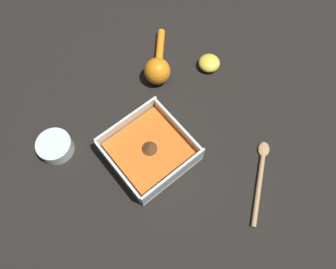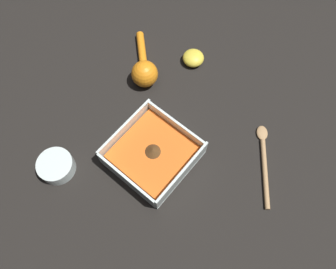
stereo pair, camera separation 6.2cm
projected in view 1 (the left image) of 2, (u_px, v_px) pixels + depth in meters
ground_plane at (141, 143)px, 0.83m from camera, size 4.00×4.00×0.00m
square_dish at (149, 151)px, 0.80m from camera, size 0.19×0.19×0.06m
spice_bowl at (55, 147)px, 0.81m from camera, size 0.09×0.09×0.04m
lemon_squeezer at (158, 68)px, 0.88m from camera, size 0.15×0.16×0.07m
lemon_half at (209, 63)px, 0.91m from camera, size 0.06×0.06×0.03m
wooden_spoon at (260, 177)px, 0.79m from camera, size 0.18×0.14×0.01m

